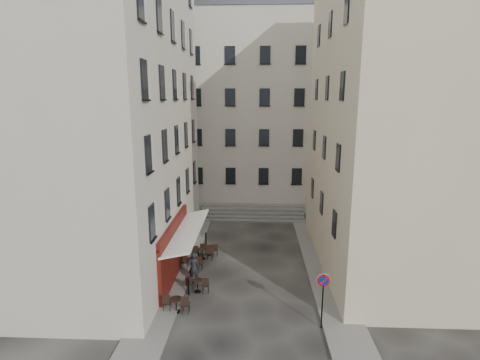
# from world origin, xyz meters

# --- Properties ---
(ground) EXTENTS (90.00, 90.00, 0.00)m
(ground) POSITION_xyz_m (0.00, 0.00, 0.00)
(ground) COLOR black
(ground) RESTS_ON ground
(sidewalk_left) EXTENTS (2.00, 22.00, 0.12)m
(sidewalk_left) POSITION_xyz_m (-4.50, 4.00, 0.06)
(sidewalk_left) COLOR slate
(sidewalk_left) RESTS_ON ground
(sidewalk_right) EXTENTS (2.00, 18.00, 0.12)m
(sidewalk_right) POSITION_xyz_m (4.50, 3.00, 0.06)
(sidewalk_right) COLOR slate
(sidewalk_right) RESTS_ON ground
(building_left) EXTENTS (12.20, 16.20, 20.60)m
(building_left) POSITION_xyz_m (-10.50, 3.00, 10.31)
(building_left) COLOR beige
(building_left) RESTS_ON ground
(building_right) EXTENTS (12.20, 14.20, 18.60)m
(building_right) POSITION_xyz_m (10.50, 3.50, 9.31)
(building_right) COLOR beige
(building_right) RESTS_ON ground
(building_back) EXTENTS (18.20, 10.20, 18.60)m
(building_back) POSITION_xyz_m (-1.00, 19.00, 9.31)
(building_back) COLOR beige
(building_back) RESTS_ON ground
(cafe_storefront) EXTENTS (1.74, 7.30, 3.50)m
(cafe_storefront) POSITION_xyz_m (-4.32, 1.00, 1.88)
(cafe_storefront) COLOR #46100A
(cafe_storefront) RESTS_ON ground
(stone_steps) EXTENTS (9.00, 3.15, 0.80)m
(stone_steps) POSITION_xyz_m (0.00, 12.57, 0.40)
(stone_steps) COLOR #64615E
(stone_steps) RESTS_ON ground
(bollard_near) EXTENTS (0.12, 0.12, 0.98)m
(bollard_near) POSITION_xyz_m (-3.25, -1.00, 0.53)
(bollard_near) COLOR black
(bollard_near) RESTS_ON ground
(bollard_mid) EXTENTS (0.12, 0.12, 0.98)m
(bollard_mid) POSITION_xyz_m (-3.25, 2.50, 0.53)
(bollard_mid) COLOR black
(bollard_mid) RESTS_ON ground
(bollard_far) EXTENTS (0.12, 0.12, 0.98)m
(bollard_far) POSITION_xyz_m (-3.25, 6.00, 0.53)
(bollard_far) COLOR black
(bollard_far) RESTS_ON ground
(no_parking_sign) EXTENTS (0.62, 0.10, 2.71)m
(no_parking_sign) POSITION_xyz_m (3.43, -3.69, 1.92)
(no_parking_sign) COLOR black
(no_parking_sign) RESTS_ON ground
(bistro_table_a) EXTENTS (1.34, 0.63, 0.94)m
(bistro_table_a) POSITION_xyz_m (-3.55, -2.69, 0.48)
(bistro_table_a) COLOR black
(bistro_table_a) RESTS_ON ground
(bistro_table_b) EXTENTS (1.28, 0.60, 0.90)m
(bistro_table_b) POSITION_xyz_m (-2.80, -0.69, 0.46)
(bistro_table_b) COLOR black
(bistro_table_b) RESTS_ON ground
(bistro_table_c) EXTENTS (1.31, 0.62, 0.92)m
(bistro_table_c) POSITION_xyz_m (-3.57, 2.07, 0.47)
(bistro_table_c) COLOR black
(bistro_table_c) RESTS_ON ground
(bistro_table_d) EXTENTS (1.32, 0.62, 0.93)m
(bistro_table_d) POSITION_xyz_m (-3.14, 3.59, 0.47)
(bistro_table_d) COLOR black
(bistro_table_d) RESTS_ON ground
(bistro_table_e) EXTENTS (1.20, 0.56, 0.84)m
(bistro_table_e) POSITION_xyz_m (-2.79, 4.21, 0.43)
(bistro_table_e) COLOR black
(bistro_table_e) RESTS_ON ground
(pedestrian) EXTENTS (0.68, 0.46, 1.82)m
(pedestrian) POSITION_xyz_m (-3.20, 0.48, 0.91)
(pedestrian) COLOR black
(pedestrian) RESTS_ON ground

